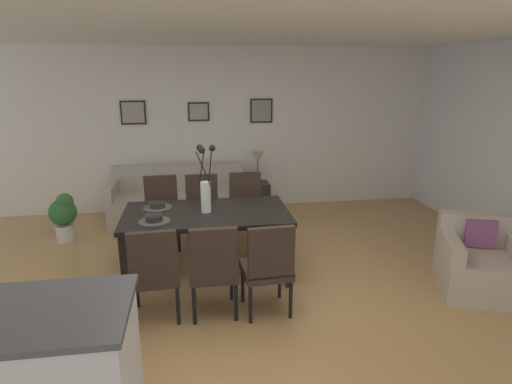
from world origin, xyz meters
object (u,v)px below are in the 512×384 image
dining_chair_far_right (203,207)px  sofa (180,202)px  centerpiece_vase (206,187)px  framed_picture_left (133,113)px  potted_plant (64,214)px  dining_chair_mid_left (268,265)px  side_table (258,199)px  dining_chair_far_left (214,266)px  dining_chair_near_right (162,208)px  bowl_near_right (157,204)px  framed_picture_right (261,111)px  armchair (481,264)px  framed_picture_center (199,112)px  bowl_near_left (154,218)px  dining_chair_mid_right (246,204)px  dining_table (207,218)px  dining_chair_near_left (154,270)px  table_lamp (258,160)px

dining_chair_far_right → sofa: bearing=107.7°
centerpiece_vase → framed_picture_left: framed_picture_left is taller
dining_chair_far_right → potted_plant: bearing=168.3°
dining_chair_far_right → dining_chair_mid_left: (0.54, -1.82, 0.00)m
centerpiece_vase → side_table: 2.28m
side_table → dining_chair_far_left: bearing=-106.6°
dining_chair_near_right → sofa: dining_chair_near_right is taller
dining_chair_far_right → bowl_near_right: (-0.52, -0.67, 0.27)m
dining_chair_mid_left → potted_plant: size_ratio=1.37×
sofa → framed_picture_right: framed_picture_right is taller
dining_chair_far_left → armchair: size_ratio=0.89×
framed_picture_left → framed_picture_center: bearing=0.0°
dining_chair_near_right → dining_chair_far_left: same height
dining_chair_far_left → dining_chair_far_right: size_ratio=1.00×
dining_chair_mid_left → bowl_near_left: (-1.06, 0.71, 0.27)m
sofa → potted_plant: 1.66m
dining_chair_near_right → dining_chair_mid_right: (1.10, 0.01, 0.00)m
dining_chair_far_right → dining_chair_mid_right: bearing=2.8°
dining_chair_far_left → dining_chair_mid_left: 0.50m
dining_chair_far_right → bowl_near_left: bearing=-115.0°
potted_plant → dining_table: bearing=-34.3°
potted_plant → framed_picture_left: bearing=52.9°
bowl_near_right → armchair: bowl_near_right is taller
dining_chair_far_left → dining_chair_mid_right: 1.88m
centerpiece_vase → potted_plant: 2.35m
centerpiece_vase → side_table: size_ratio=1.41×
dining_chair_far_left → potted_plant: bearing=131.3°
dining_chair_near_left → armchair: size_ratio=0.89×
dining_chair_far_left → dining_chair_mid_right: same height
dining_table → dining_chair_mid_right: (0.55, 0.92, -0.16)m
dining_chair_far_right → framed_picture_center: (0.02, 1.53, 1.09)m
framed_picture_left → framed_picture_center: (1.01, 0.00, -0.00)m
dining_chair_near_left → table_lamp: bearing=64.1°
centerpiece_vase → framed_picture_center: bearing=90.0°
dining_chair_mid_left → table_lamp: bearing=83.1°
dining_table → framed_picture_right: framed_picture_right is taller
dining_chair_mid_left → framed_picture_center: size_ratio=2.78×
framed_picture_left → side_table: bearing=-13.6°
side_table → table_lamp: bearing=90.0°
dining_chair_mid_left → framed_picture_center: 3.56m
framed_picture_center → dining_chair_far_right: bearing=-90.7°
sofa → framed_picture_left: (-0.65, 0.49, 1.32)m
side_table → dining_chair_near_left: bearing=-115.9°
armchair → dining_chair_far_left: bearing=-178.1°
dining_table → framed_picture_left: (-1.01, 2.42, 0.94)m
dining_table → sofa: bearing=100.3°
bowl_near_right → dining_chair_far_left: bearing=-63.0°
centerpiece_vase → framed_picture_right: bearing=67.4°
dining_chair_mid_right → table_lamp: (0.32, 1.05, 0.38)m
dining_chair_mid_right → sofa: size_ratio=0.45×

